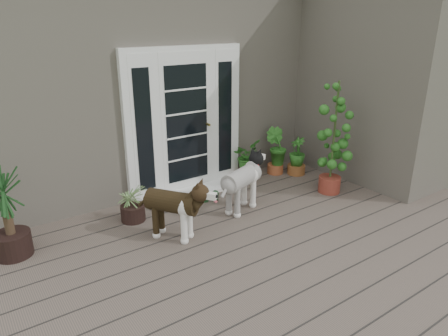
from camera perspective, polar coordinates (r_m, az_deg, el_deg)
deck at (r=4.96m, az=10.11°, el=-11.20°), size 6.20×4.60×0.12m
house_main at (r=7.88m, az=-11.81°, el=12.02°), size 7.40×4.00×3.10m
house_wing at (r=7.29m, az=21.29°, el=10.44°), size 1.60×2.40×3.10m
door_unit at (r=6.05m, az=-5.43°, el=6.51°), size 1.90×0.14×2.15m
door_step at (r=6.22m, az=-4.19°, el=-3.28°), size 1.60×0.40×0.05m
brindle_dog at (r=4.89m, az=-7.25°, el=-6.09°), size 0.77×0.88×0.69m
white_dog at (r=5.53m, az=2.45°, el=-2.67°), size 0.91×0.62×0.70m
spider_plant at (r=5.42m, az=-12.78°, el=-4.47°), size 0.68×0.68×0.57m
yucca at (r=5.00m, az=-28.21°, el=-5.36°), size 0.97×0.97×1.09m
herb_a at (r=6.65m, az=3.15°, el=0.77°), size 0.63×0.63×0.58m
herb_b at (r=6.96m, az=7.27°, el=1.54°), size 0.52×0.52×0.58m
herb_c at (r=6.99m, az=10.16°, el=1.13°), size 0.36×0.36×0.50m
sapling at (r=6.17m, az=15.16°, el=4.25°), size 0.55×0.55×1.75m
clog_left at (r=6.00m, az=-3.23°, el=-3.94°), size 0.20×0.35×0.10m
clog_right at (r=6.02m, az=-1.26°, el=-3.93°), size 0.25×0.28×0.08m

